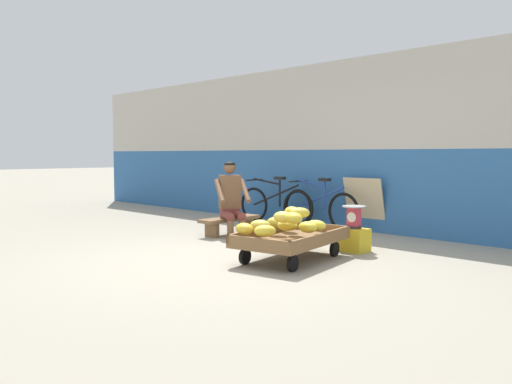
{
  "coord_description": "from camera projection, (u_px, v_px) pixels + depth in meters",
  "views": [
    {
      "loc": [
        4.44,
        -4.14,
        1.25
      ],
      "look_at": [
        -0.38,
        0.75,
        0.75
      ],
      "focal_mm": 36.19,
      "sensor_mm": 36.0,
      "label": 1
    }
  ],
  "objects": [
    {
      "name": "back_wall",
      "position": [
        379.0,
        144.0,
        8.3
      ],
      "size": [
        16.0,
        0.3,
        2.82
      ],
      "color": "#2D609E",
      "rests_on": "ground"
    },
    {
      "name": "banana_pile",
      "position": [
        285.0,
        222.0,
        6.02
      ],
      "size": [
        0.9,
        1.2,
        0.26
      ],
      "color": "gold",
      "rests_on": "banana_cart"
    },
    {
      "name": "ground_plane",
      "position": [
        235.0,
        260.0,
        6.14
      ],
      "size": [
        80.0,
        80.0,
        0.0
      ],
      "primitive_type": "plane",
      "color": "gray"
    },
    {
      "name": "sign_board",
      "position": [
        365.0,
        205.0,
        8.33
      ],
      "size": [
        0.7,
        0.24,
        0.88
      ],
      "color": "#C6B289",
      "rests_on": "ground"
    },
    {
      "name": "low_bench",
      "position": [
        230.0,
        222.0,
        8.07
      ],
      "size": [
        0.35,
        1.11,
        0.27
      ],
      "color": "brown",
      "rests_on": "ground"
    },
    {
      "name": "bicycle_far_left",
      "position": [
        320.0,
        208.0,
        8.71
      ],
      "size": [
        1.66,
        0.48,
        0.86
      ],
      "color": "black",
      "rests_on": "ground"
    },
    {
      "name": "bicycle_near_left",
      "position": [
        275.0,
        205.0,
        9.25
      ],
      "size": [
        1.66,
        0.48,
        0.86
      ],
      "color": "black",
      "rests_on": "ground"
    },
    {
      "name": "vendor_seated",
      "position": [
        231.0,
        199.0,
        7.96
      ],
      "size": [
        0.74,
        0.64,
        1.14
      ],
      "color": "brown",
      "rests_on": "ground"
    },
    {
      "name": "weighing_scale",
      "position": [
        354.0,
        217.0,
        6.63
      ],
      "size": [
        0.3,
        0.3,
        0.29
      ],
      "color": "#28282D",
      "rests_on": "plastic_crate"
    },
    {
      "name": "banana_cart",
      "position": [
        291.0,
        240.0,
        6.09
      ],
      "size": [
        1.07,
        1.56,
        0.36
      ],
      "color": "brown",
      "rests_on": "ground"
    },
    {
      "name": "plastic_crate",
      "position": [
        354.0,
        240.0,
        6.65
      ],
      "size": [
        0.36,
        0.28,
        0.3
      ],
      "color": "gold",
      "rests_on": "ground"
    }
  ]
}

